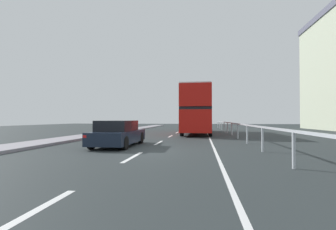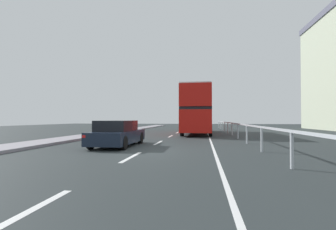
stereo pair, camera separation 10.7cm
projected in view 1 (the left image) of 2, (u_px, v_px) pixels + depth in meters
ground_plane at (145, 152)px, 10.72m from camera, size 75.57×120.00×0.10m
near_sidewalk_kerb at (16, 147)px, 11.63m from camera, size 2.10×80.00×0.14m
lane_paint_markings at (194, 137)px, 18.38m from camera, size 3.28×46.00×0.01m
bridge_side_railing at (235, 126)px, 18.93m from camera, size 0.10×42.00×1.11m
double_decker_bus_red at (197, 110)px, 23.59m from camera, size 2.69×11.25×4.29m
hatchback_car_near at (118, 134)px, 12.49m from camera, size 1.84×4.37×1.34m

